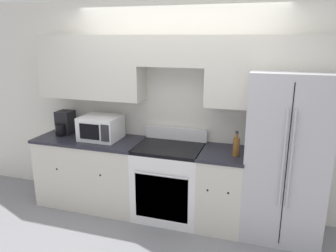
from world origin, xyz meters
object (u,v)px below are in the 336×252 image
Objects in this scene: oven_range at (169,181)px; refrigerator at (285,156)px; bottle at (236,146)px; microwave at (101,128)px.

refrigerator is at bearing 2.62° from oven_range.
microwave is at bearing 176.64° from bottle.
oven_range is at bearing -177.38° from refrigerator.
bottle is (1.69, -0.10, -0.04)m from microwave.
refrigerator reaches higher than oven_range.
microwave is at bearing 178.16° from oven_range.
bottle is (-0.51, -0.13, 0.10)m from refrigerator.
bottle is (0.78, -0.07, 0.55)m from oven_range.
microwave is 1.69m from bottle.
oven_range is 2.23× the size of microwave.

